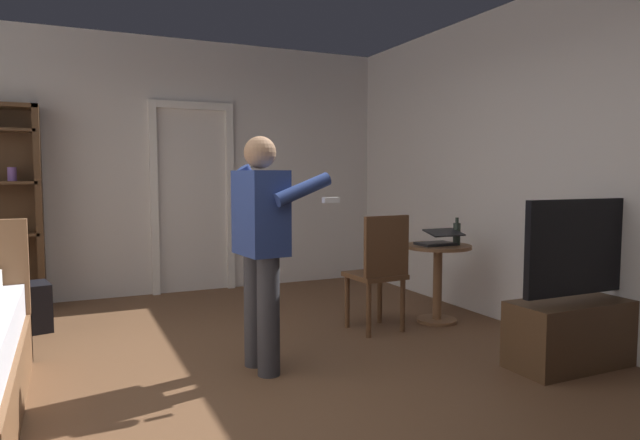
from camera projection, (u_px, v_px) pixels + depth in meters
name	position (u px, v px, depth m)	size (l,w,h in m)	color
ground_plane	(218.00, 398.00, 3.29)	(6.88, 6.88, 0.00)	brown
wall_back	(143.00, 167.00, 6.06)	(5.79, 0.12, 2.82)	silver
wall_right	(570.00, 164.00, 4.36)	(0.12, 6.49, 2.82)	silver
doorway_frame	(193.00, 184.00, 6.22)	(0.93, 0.08, 2.13)	white
tv_flatscreen	(583.00, 317.00, 3.86)	(1.12, 0.40, 1.16)	#4C331E
side_table	(438.00, 271.00, 4.96)	(0.59, 0.59, 0.70)	brown
laptop	(438.00, 240.00, 4.88)	(0.32, 0.33, 0.15)	black
bottle_on_table	(457.00, 233.00, 4.91)	(0.06, 0.06, 0.25)	#2A342A
wooden_chair	(380.00, 268.00, 4.64)	(0.44, 0.44, 0.99)	brown
person_blue_shirt	(262.00, 239.00, 3.70)	(0.63, 0.56, 1.58)	#333338
suitcase_dark	(14.00, 309.00, 4.61)	(0.54, 0.35, 0.41)	black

